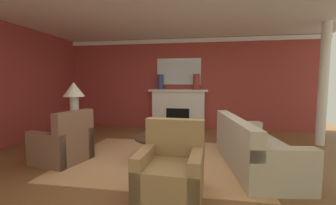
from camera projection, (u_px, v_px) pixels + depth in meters
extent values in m
plane|color=brown|center=(168.00, 166.00, 3.94)|extent=(9.69, 9.69, 0.00)
cube|color=#9E3833|center=(185.00, 84.00, 7.08)|extent=(8.05, 0.12, 2.78)
cube|color=white|center=(170.00, 5.00, 3.98)|extent=(8.05, 7.13, 0.06)
cube|color=white|center=(186.00, 41.00, 6.88)|extent=(8.05, 0.08, 0.12)
cube|color=tan|center=(161.00, 159.00, 4.25)|extent=(3.41, 2.61, 0.01)
cube|color=white|center=(178.00, 110.00, 6.98)|extent=(1.60, 0.25, 1.16)
cube|color=black|center=(178.00, 118.00, 6.98)|extent=(0.70, 0.26, 0.60)
cube|color=white|center=(178.00, 90.00, 6.90)|extent=(1.80, 0.35, 0.06)
cube|color=silver|center=(179.00, 72.00, 6.99)|extent=(1.36, 0.04, 0.80)
cube|color=#BCB299|center=(255.00, 154.00, 3.85)|extent=(1.20, 2.21, 0.45)
cube|color=#BCB299|center=(235.00, 130.00, 3.81)|extent=(0.50, 2.11, 0.40)
cube|color=#BCB299|center=(282.00, 172.00, 2.89)|extent=(0.92, 0.33, 0.62)
cube|color=#BCB299|center=(239.00, 136.00, 4.78)|extent=(0.92, 0.33, 0.62)
cube|color=brown|center=(62.00, 150.00, 4.12)|extent=(0.97, 0.97, 0.44)
cube|color=brown|center=(74.00, 126.00, 3.95)|extent=(0.34, 0.82, 0.51)
cube|color=brown|center=(76.00, 141.00, 4.42)|extent=(0.81, 0.32, 0.60)
cube|color=brown|center=(45.00, 151.00, 3.82)|extent=(0.81, 0.32, 0.60)
cube|color=#9E7A4C|center=(170.00, 180.00, 2.86)|extent=(0.83, 0.83, 0.44)
cube|color=#9E7A4C|center=(175.00, 137.00, 3.13)|extent=(0.81, 0.19, 0.51)
cube|color=#9E7A4C|center=(145.00, 172.00, 2.92)|extent=(0.17, 0.81, 0.60)
cube|color=#9E7A4C|center=(197.00, 176.00, 2.78)|extent=(0.17, 0.81, 0.60)
cylinder|color=#3D2D1E|center=(161.00, 137.00, 4.21)|extent=(1.00, 1.00, 0.04)
cylinder|color=#3D2D1E|center=(161.00, 149.00, 4.23)|extent=(0.12, 0.12, 0.41)
cylinder|color=#3D2D1E|center=(161.00, 159.00, 4.24)|extent=(0.56, 0.56, 0.03)
cube|color=#3D2D1E|center=(75.00, 119.00, 4.78)|extent=(0.56, 0.56, 0.04)
cube|color=#3D2D1E|center=(75.00, 135.00, 4.81)|extent=(0.10, 0.10, 0.66)
cube|color=#3D2D1E|center=(76.00, 149.00, 4.84)|extent=(0.45, 0.45, 0.04)
cylinder|color=beige|center=(74.00, 107.00, 4.75)|extent=(0.18, 0.18, 0.45)
cone|color=beige|center=(74.00, 89.00, 4.72)|extent=(0.44, 0.44, 0.30)
cylinder|color=#9E3328|center=(196.00, 82.00, 6.76)|extent=(0.19, 0.19, 0.47)
cylinder|color=navy|center=(160.00, 82.00, 6.94)|extent=(0.18, 0.18, 0.46)
cube|color=maroon|center=(152.00, 136.00, 4.10)|extent=(0.28, 0.21, 0.05)
cylinder|color=white|center=(323.00, 85.00, 5.12)|extent=(0.20, 0.20, 2.78)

